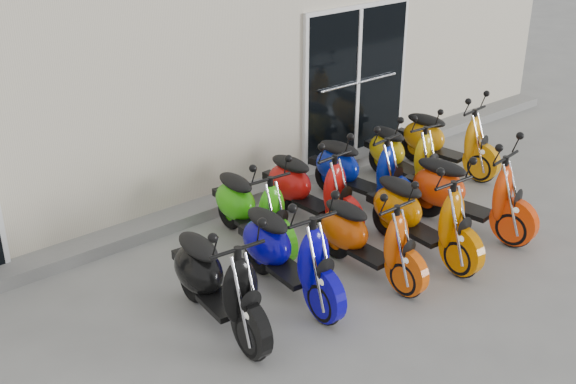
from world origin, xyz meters
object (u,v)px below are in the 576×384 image
at_px(scooter_back_extra, 448,131).
at_px(scooter_front_orange_a, 369,227).
at_px(scooter_front_blue, 288,240).
at_px(scooter_back_red, 311,177).
at_px(scooter_back_green, 252,198).
at_px(scooter_back_yellow, 405,146).
at_px(scooter_back_blue, 361,160).
at_px(scooter_front_orange_b, 423,204).
at_px(scooter_front_black, 217,269).
at_px(scooter_front_red, 470,181).

bearing_deg(scooter_back_extra, scooter_front_orange_a, -162.64).
height_order(scooter_front_blue, scooter_back_red, scooter_front_blue).
distance_m(scooter_back_red, scooter_back_extra, 2.60).
relative_size(scooter_back_green, scooter_back_yellow, 1.03).
height_order(scooter_front_orange_a, scooter_back_blue, scooter_back_blue).
relative_size(scooter_front_blue, scooter_back_blue, 1.04).
bearing_deg(scooter_back_yellow, scooter_front_blue, -152.98).
distance_m(scooter_back_blue, scooter_back_extra, 1.75).
xyz_separation_m(scooter_front_orange_b, scooter_back_yellow, (1.30, 1.44, -0.05)).
bearing_deg(scooter_back_yellow, scooter_front_orange_b, -125.73).
bearing_deg(scooter_front_orange_b, scooter_front_blue, 173.34).
relative_size(scooter_front_black, scooter_back_red, 1.03).
relative_size(scooter_front_orange_b, scooter_back_green, 1.06).
xyz_separation_m(scooter_front_orange_b, scooter_back_red, (-0.45, 1.39, -0.02)).
relative_size(scooter_front_blue, scooter_front_red, 0.98).
bearing_deg(scooter_back_green, scooter_front_red, -27.91).
relative_size(scooter_front_black, scooter_back_blue, 1.03).
bearing_deg(scooter_back_blue, scooter_back_green, 172.32).
xyz_separation_m(scooter_front_orange_a, scooter_back_red, (0.34, 1.33, 0.03)).
distance_m(scooter_front_orange_b, scooter_front_red, 0.89).
xyz_separation_m(scooter_back_yellow, scooter_back_extra, (0.85, -0.05, 0.04)).
xyz_separation_m(scooter_back_blue, scooter_back_extra, (1.75, 0.00, 0.00)).
bearing_deg(scooter_back_extra, scooter_back_yellow, 169.93).
xyz_separation_m(scooter_front_orange_a, scooter_back_blue, (1.20, 1.33, 0.03)).
relative_size(scooter_front_black, scooter_front_orange_a, 1.08).
relative_size(scooter_front_red, scooter_back_extra, 1.05).
bearing_deg(scooter_back_green, scooter_back_extra, 3.51).
height_order(scooter_front_orange_a, scooter_front_orange_b, scooter_front_orange_b).
height_order(scooter_back_green, scooter_back_yellow, scooter_back_green).
height_order(scooter_front_orange_b, scooter_back_extra, scooter_front_orange_b).
distance_m(scooter_front_orange_b, scooter_back_yellow, 1.94).
relative_size(scooter_back_yellow, scooter_back_extra, 0.94).
height_order(scooter_back_red, scooter_back_blue, scooter_back_blue).
bearing_deg(scooter_back_red, scooter_front_orange_b, -75.16).
relative_size(scooter_front_orange_a, scooter_back_yellow, 1.01).
xyz_separation_m(scooter_front_orange_a, scooter_back_green, (-0.54, 1.35, 0.01)).
xyz_separation_m(scooter_front_black, scooter_back_red, (2.13, 1.08, -0.02)).
height_order(scooter_front_orange_b, scooter_back_green, scooter_front_orange_b).
height_order(scooter_front_orange_a, scooter_back_red, scooter_back_red).
xyz_separation_m(scooter_back_green, scooter_back_yellow, (2.64, 0.02, -0.02)).
xyz_separation_m(scooter_front_blue, scooter_back_extra, (3.87, 1.08, -0.02)).
distance_m(scooter_front_orange_a, scooter_back_yellow, 2.51).
bearing_deg(scooter_back_red, scooter_back_extra, -3.08).
bearing_deg(scooter_back_yellow, scooter_front_red, -100.19).
xyz_separation_m(scooter_front_orange_b, scooter_back_extra, (2.15, 1.39, -0.02)).
height_order(scooter_front_black, scooter_back_blue, scooter_front_black).
height_order(scooter_front_red, scooter_back_blue, scooter_front_red).
height_order(scooter_front_orange_b, scooter_back_red, scooter_front_orange_b).
bearing_deg(scooter_front_blue, scooter_front_black, -175.76).
xyz_separation_m(scooter_front_black, scooter_front_blue, (0.87, -0.01, 0.00)).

